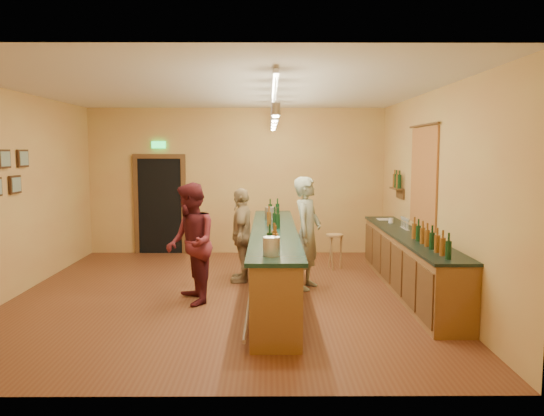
{
  "coord_description": "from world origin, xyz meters",
  "views": [
    {
      "loc": [
        0.71,
        -8.2,
        2.27
      ],
      "look_at": [
        0.76,
        0.2,
        1.36
      ],
      "focal_mm": 35.0,
      "sensor_mm": 36.0,
      "label": 1
    }
  ],
  "objects_px": {
    "bar_stool": "(335,242)",
    "back_counter": "(409,262)",
    "tasting_bar": "(274,257)",
    "customer_a": "(191,244)",
    "customer_b": "(242,235)",
    "bartender": "(307,233)"
  },
  "relations": [
    {
      "from": "tasting_bar",
      "to": "customer_a",
      "type": "relative_size",
      "value": 2.82
    },
    {
      "from": "bartender",
      "to": "bar_stool",
      "type": "xyz_separation_m",
      "value": [
        0.63,
        1.42,
        -0.39
      ]
    },
    {
      "from": "tasting_bar",
      "to": "bar_stool",
      "type": "xyz_separation_m",
      "value": [
        1.18,
        1.83,
        -0.07
      ]
    },
    {
      "from": "back_counter",
      "to": "tasting_bar",
      "type": "bearing_deg",
      "value": -175.25
    },
    {
      "from": "tasting_bar",
      "to": "customer_b",
      "type": "height_order",
      "value": "customer_b"
    },
    {
      "from": "back_counter",
      "to": "customer_a",
      "type": "bearing_deg",
      "value": -169.39
    },
    {
      "from": "tasting_bar",
      "to": "bartender",
      "type": "relative_size",
      "value": 2.76
    },
    {
      "from": "customer_a",
      "to": "bar_stool",
      "type": "bearing_deg",
      "value": 114.89
    },
    {
      "from": "back_counter",
      "to": "tasting_bar",
      "type": "relative_size",
      "value": 0.89
    },
    {
      "from": "back_counter",
      "to": "tasting_bar",
      "type": "distance_m",
      "value": 2.19
    },
    {
      "from": "customer_a",
      "to": "customer_b",
      "type": "height_order",
      "value": "customer_a"
    },
    {
      "from": "bar_stool",
      "to": "back_counter",
      "type": "bearing_deg",
      "value": -58.86
    },
    {
      "from": "bartender",
      "to": "customer_b",
      "type": "relative_size",
      "value": 1.13
    },
    {
      "from": "customer_a",
      "to": "back_counter",
      "type": "bearing_deg",
      "value": 82.07
    },
    {
      "from": "back_counter",
      "to": "customer_a",
      "type": "height_order",
      "value": "customer_a"
    },
    {
      "from": "back_counter",
      "to": "tasting_bar",
      "type": "height_order",
      "value": "tasting_bar"
    },
    {
      "from": "customer_b",
      "to": "bar_stool",
      "type": "distance_m",
      "value": 1.99
    },
    {
      "from": "tasting_bar",
      "to": "bartender",
      "type": "bearing_deg",
      "value": 36.81
    },
    {
      "from": "bar_stool",
      "to": "bartender",
      "type": "bearing_deg",
      "value": -113.95
    },
    {
      "from": "bartender",
      "to": "bar_stool",
      "type": "relative_size",
      "value": 2.73
    },
    {
      "from": "bartender",
      "to": "customer_b",
      "type": "distance_m",
      "value": 1.2
    },
    {
      "from": "customer_b",
      "to": "customer_a",
      "type": "bearing_deg",
      "value": -24.08
    }
  ]
}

